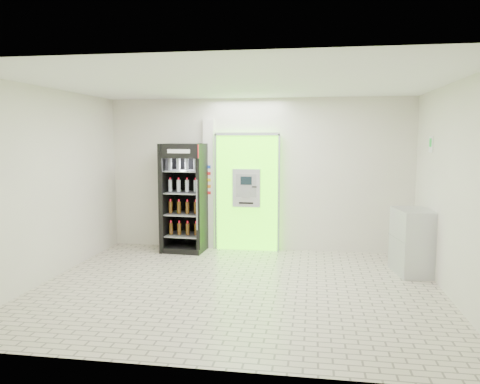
# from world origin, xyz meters

# --- Properties ---
(ground) EXTENTS (6.00, 6.00, 0.00)m
(ground) POSITION_xyz_m (0.00, 0.00, 0.00)
(ground) COLOR beige
(ground) RESTS_ON ground
(room_shell) EXTENTS (6.00, 6.00, 6.00)m
(room_shell) POSITION_xyz_m (0.00, 0.00, 1.84)
(room_shell) COLOR silver
(room_shell) RESTS_ON ground
(atm_assembly) EXTENTS (1.30, 0.24, 2.33)m
(atm_assembly) POSITION_xyz_m (-0.20, 2.41, 1.17)
(atm_assembly) COLOR #53F50F
(atm_assembly) RESTS_ON ground
(pillar) EXTENTS (0.22, 0.11, 2.60)m
(pillar) POSITION_xyz_m (-0.98, 2.45, 1.30)
(pillar) COLOR silver
(pillar) RESTS_ON ground
(beverage_cooler) EXTENTS (0.83, 0.78, 2.12)m
(beverage_cooler) POSITION_xyz_m (-1.40, 2.15, 1.02)
(beverage_cooler) COLOR black
(beverage_cooler) RESTS_ON ground
(steel_cabinet) EXTENTS (0.66, 0.88, 1.07)m
(steel_cabinet) POSITION_xyz_m (2.72, 1.17, 0.54)
(steel_cabinet) COLOR #B5B8BD
(steel_cabinet) RESTS_ON ground
(exit_sign) EXTENTS (0.02, 0.22, 0.26)m
(exit_sign) POSITION_xyz_m (2.99, 1.40, 2.12)
(exit_sign) COLOR white
(exit_sign) RESTS_ON room_shell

